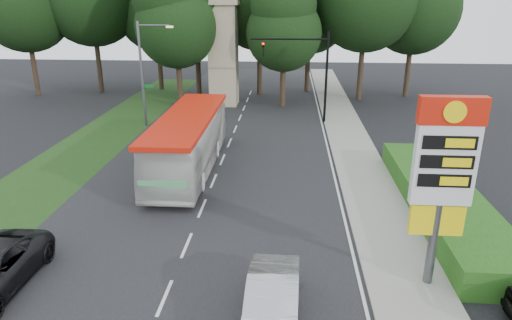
# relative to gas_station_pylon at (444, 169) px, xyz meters

# --- Properties ---
(ground) EXTENTS (120.00, 120.00, 0.00)m
(ground) POSITION_rel_gas_station_pylon_xyz_m (-9.20, -1.99, -4.45)
(ground) COLOR black
(ground) RESTS_ON ground
(road_surface) EXTENTS (14.00, 80.00, 0.02)m
(road_surface) POSITION_rel_gas_station_pylon_xyz_m (-9.20, 10.01, -4.44)
(road_surface) COLOR black
(road_surface) RESTS_ON ground
(sidewalk_right) EXTENTS (3.00, 80.00, 0.12)m
(sidewalk_right) POSITION_rel_gas_station_pylon_xyz_m (-0.70, 10.01, -4.39)
(sidewalk_right) COLOR gray
(sidewalk_right) RESTS_ON ground
(grass_verge_left) EXTENTS (5.00, 50.00, 0.02)m
(grass_verge_left) POSITION_rel_gas_station_pylon_xyz_m (-18.70, 16.01, -4.44)
(grass_verge_left) COLOR #193814
(grass_verge_left) RESTS_ON ground
(hedge) EXTENTS (3.00, 14.00, 1.20)m
(hedge) POSITION_rel_gas_station_pylon_xyz_m (2.30, 6.01, -3.85)
(hedge) COLOR #204D14
(hedge) RESTS_ON ground
(gas_station_pylon) EXTENTS (2.10, 0.45, 6.85)m
(gas_station_pylon) POSITION_rel_gas_station_pylon_xyz_m (0.00, 0.00, 0.00)
(gas_station_pylon) COLOR #59595E
(gas_station_pylon) RESTS_ON ground
(traffic_signal_mast) EXTENTS (6.10, 0.35, 7.20)m
(traffic_signal_mast) POSITION_rel_gas_station_pylon_xyz_m (-3.52, 22.00, 0.22)
(traffic_signal_mast) COLOR black
(traffic_signal_mast) RESTS_ON ground
(streetlight_signs) EXTENTS (2.75, 0.98, 8.00)m
(streetlight_signs) POSITION_rel_gas_station_pylon_xyz_m (-16.19, 20.01, -0.01)
(streetlight_signs) COLOR #59595E
(streetlight_signs) RESTS_ON ground
(monument) EXTENTS (3.00, 3.00, 10.05)m
(monument) POSITION_rel_gas_station_pylon_xyz_m (-11.20, 28.01, 0.66)
(monument) COLOR tan
(monument) RESTS_ON ground
(tree_monument_left) EXTENTS (7.28, 7.28, 14.30)m
(tree_monument_left) POSITION_rel_gas_station_pylon_xyz_m (-15.20, 27.01, 4.23)
(tree_monument_left) COLOR #2D2116
(tree_monument_left) RESTS_ON ground
(tree_monument_right) EXTENTS (6.72, 6.72, 13.20)m
(tree_monument_right) POSITION_rel_gas_station_pylon_xyz_m (-5.70, 27.51, 3.56)
(tree_monument_right) COLOR #2D2116
(tree_monument_right) RESTS_ON ground
(transit_bus) EXTENTS (2.90, 11.95, 3.32)m
(transit_bus) POSITION_rel_gas_station_pylon_xyz_m (-10.90, 10.78, -2.79)
(transit_bus) COLOR silver
(transit_bus) RESTS_ON ground
(sedan_silver) EXTENTS (1.75, 4.72, 1.54)m
(sedan_silver) POSITION_rel_gas_station_pylon_xyz_m (-5.48, -2.47, -3.68)
(sedan_silver) COLOR #A4A5AB
(sedan_silver) RESTS_ON ground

